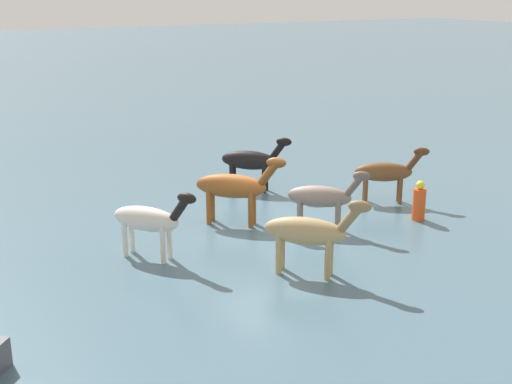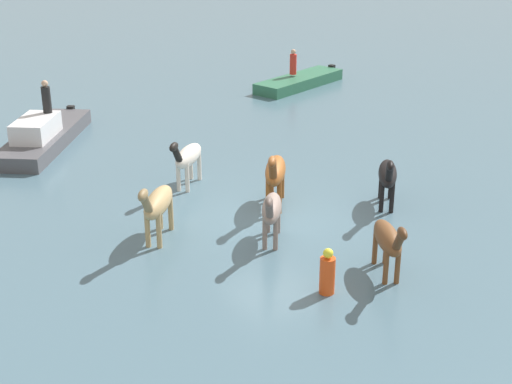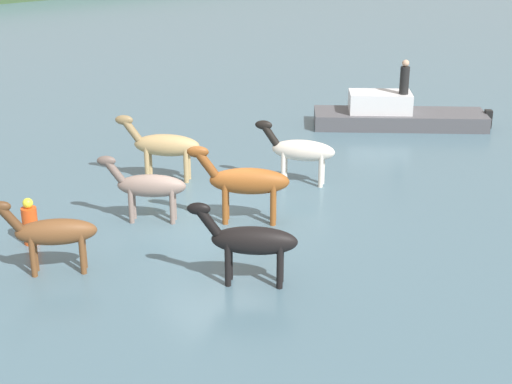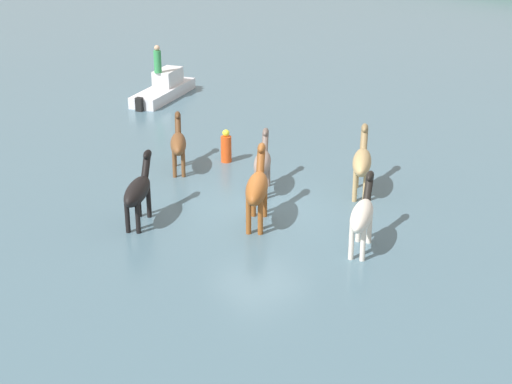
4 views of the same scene
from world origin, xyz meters
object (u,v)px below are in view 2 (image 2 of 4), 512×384
at_px(boat_tender_starboard, 43,138).
at_px(buoy_channel_marker, 327,273).
at_px(horse_gray_outer, 188,157).
at_px(horse_dark_mare, 275,172).
at_px(horse_rear_stallion, 272,210).
at_px(boat_skiff_near, 300,83).
at_px(horse_pinto_flank, 157,204).
at_px(horse_dun_straggler, 388,175).
at_px(horse_mid_herd, 388,239).
at_px(person_helmsman_aft, 293,63).
at_px(person_spotter_bow, 46,98).

distance_m(boat_tender_starboard, buoy_channel_marker, 14.14).
bearing_deg(horse_gray_outer, horse_dark_mare, 75.41).
bearing_deg(horse_rear_stallion, boat_skiff_near, 179.59).
distance_m(horse_dark_mare, horse_gray_outer, 3.13).
height_order(horse_pinto_flank, horse_dun_straggler, horse_pinto_flank).
bearing_deg(horse_dark_mare, buoy_channel_marker, 17.80).
xyz_separation_m(horse_gray_outer, horse_dun_straggler, (-4.85, -3.82, 0.01)).
bearing_deg(horse_mid_herd, buoy_channel_marker, -65.73).
xyz_separation_m(horse_gray_outer, person_helmsman_aft, (7.89, -10.77, 0.17)).
bearing_deg(horse_gray_outer, person_spotter_bow, -110.95).
distance_m(horse_mid_herd, horse_dun_straggler, 4.25).
height_order(boat_skiff_near, buoy_channel_marker, buoy_channel_marker).
xyz_separation_m(horse_pinto_flank, person_helmsman_aft, (10.68, -13.44, 0.12)).
bearing_deg(horse_gray_outer, horse_dun_straggler, 91.23).
xyz_separation_m(horse_mid_herd, boat_tender_starboard, (14.31, 2.90, -0.61)).
distance_m(horse_dun_straggler, person_spotter_bow, 12.72).
xyz_separation_m(horse_pinto_flank, buoy_channel_marker, (-4.80, -1.69, -0.52)).
bearing_deg(buoy_channel_marker, horse_dark_mare, -24.82).
height_order(horse_dun_straggler, person_helmsman_aft, person_helmsman_aft).
xyz_separation_m(boat_skiff_near, buoy_channel_marker, (-15.30, 12.02, 0.33)).
bearing_deg(horse_dark_mare, person_helmsman_aft, -179.00).
bearing_deg(boat_tender_starboard, boat_skiff_near, 136.76).
bearing_deg(boat_tender_starboard, person_spotter_bow, 130.77).
height_order(horse_gray_outer, boat_tender_starboard, horse_gray_outer).
height_order(horse_pinto_flank, horse_mid_herd, horse_pinto_flank).
relative_size(horse_dark_mare, horse_rear_stallion, 1.15).
height_order(horse_rear_stallion, person_helmsman_aft, person_helmsman_aft).
relative_size(horse_mid_herd, horse_dun_straggler, 1.09).
xyz_separation_m(horse_mid_herd, horse_dun_straggler, (2.95, -3.06, 0.04)).
distance_m(horse_gray_outer, buoy_channel_marker, 7.67).
xyz_separation_m(horse_dark_mare, buoy_channel_marker, (-4.70, 2.17, -0.57)).
xyz_separation_m(horse_gray_outer, boat_tender_starboard, (6.50, 2.14, -0.65)).
bearing_deg(horse_pinto_flank, horse_dun_straggler, 118.64).
bearing_deg(horse_dun_straggler, person_spotter_bow, -108.55).
relative_size(horse_gray_outer, horse_dun_straggler, 1.08).
xyz_separation_m(boat_skiff_near, person_helmsman_aft, (0.18, 0.27, 0.98)).
height_order(horse_rear_stallion, horse_mid_herd, horse_mid_herd).
bearing_deg(boat_skiff_near, horse_rear_stallion, 34.72).
relative_size(person_helmsman_aft, buoy_channel_marker, 1.04).
xyz_separation_m(boat_tender_starboard, person_spotter_bow, (-0.00, -0.27, 1.45)).
bearing_deg(horse_mid_herd, horse_dark_mare, -153.77).
height_order(horse_gray_outer, horse_rear_stallion, horse_gray_outer).
relative_size(horse_pinto_flank, horse_mid_herd, 0.97).
bearing_deg(horse_dark_mare, person_spotter_bow, -119.33).
bearing_deg(horse_rear_stallion, boat_tender_starboard, -128.90).
relative_size(horse_dark_mare, horse_mid_herd, 1.03).
bearing_deg(person_spotter_bow, boat_tender_starboard, 89.23).
relative_size(horse_dun_straggler, person_helmsman_aft, 1.59).
relative_size(boat_skiff_near, person_spotter_bow, 4.57).
relative_size(horse_rear_stallion, person_helmsman_aft, 1.56).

